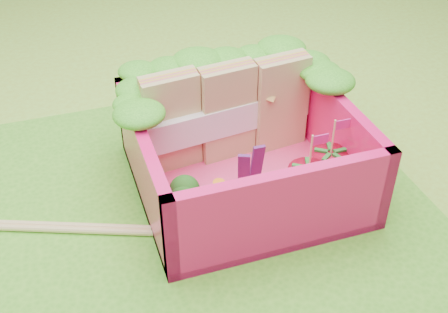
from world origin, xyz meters
The scene contains 13 objects.
ground centered at (0.00, 0.00, 0.00)m, with size 14.00×14.00×0.00m, color #8EB432.
placemat centered at (0.00, 0.00, 0.01)m, with size 2.60×2.60×0.03m, color #50AD27.
bento_floor centered at (0.24, 0.07, 0.06)m, with size 1.30×1.30×0.05m, color #FB407F.
bento_box centered at (0.24, 0.07, 0.31)m, with size 1.30×1.30×0.55m.
lettuce_ruffle centered at (0.24, 0.50, 0.64)m, with size 1.43×0.77×0.11m.
sandwich_stack centered at (0.25, 0.37, 0.39)m, with size 1.17×0.31×0.64m.
broccoli centered at (-0.19, -0.26, 0.25)m, with size 0.34×0.34×0.25m.
carrot_sticks centered at (-0.04, -0.26, 0.21)m, with size 0.13×0.10×0.27m.
purple_wedges centered at (0.22, -0.12, 0.27)m, with size 0.17×0.09×0.38m.
strawberry_left centered at (0.53, -0.27, 0.21)m, with size 0.25×0.25×0.49m.
strawberry_right centered at (0.73, -0.16, 0.21)m, with size 0.24×0.24×0.48m.
snap_peas centered at (0.60, -0.15, 0.11)m, with size 0.55×0.56×0.05m.
chopsticks centered at (-1.01, 0.05, 0.05)m, with size 2.35×0.96×0.04m.
Camera 1 is at (-0.76, -2.54, 2.31)m, focal length 45.00 mm.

